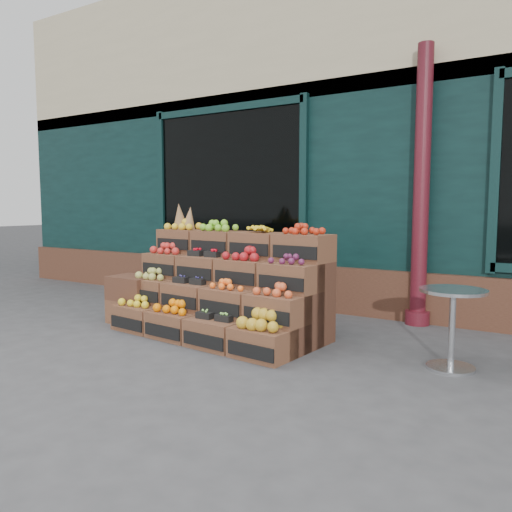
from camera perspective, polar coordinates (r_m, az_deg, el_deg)
The scene contains 6 objects.
ground at distance 4.86m, azimuth -2.37°, elevation -10.87°, with size 60.00×60.00×0.00m, color #3E3E41.
shop_facade at distance 9.39m, azimuth 15.69°, elevation 11.70°, with size 12.00×6.24×4.80m.
crate_display at distance 5.45m, azimuth -3.72°, elevation -4.28°, with size 2.37×1.32×1.42m.
spare_crates at distance 6.11m, azimuth -13.84°, elevation -4.87°, with size 0.58×0.41×0.56m.
bistro_table at distance 4.56m, azimuth 21.52°, elevation -6.76°, with size 0.55×0.55×0.69m.
shopkeeper at distance 8.03m, azimuth -3.60°, elevation 3.69°, with size 0.80×0.53×2.20m, color #1B5E2A.
Camera 1 is at (2.61, -3.86, 1.39)m, focal length 35.00 mm.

